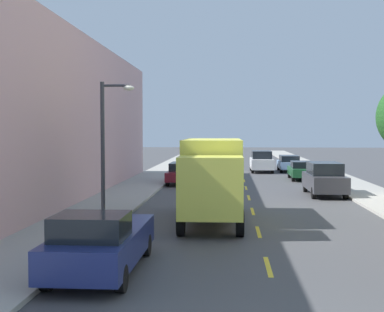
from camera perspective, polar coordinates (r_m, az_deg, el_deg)
The scene contains 13 objects.
ground_plane at distance 37.75m, azimuth 5.75°, elevation -2.98°, with size 160.00×160.00×0.00m, color #424244.
sidewalk_left at distance 36.24m, azimuth -5.47°, elevation -3.11°, with size 3.20×120.00×0.14m, color #99968E.
sidewalk_right at distance 36.66m, azimuth 17.02°, elevation -3.15°, with size 3.20×120.00×0.14m, color #99968E.
lane_centerline_dashes at distance 32.29m, azimuth 6.03°, elevation -3.95°, with size 0.14×47.20×0.01m.
street_lamp at distance 21.01m, azimuth -9.21°, elevation 1.79°, with size 1.35×0.28×5.56m.
delivery_box_truck at distance 21.81m, azimuth 2.21°, elevation -2.11°, with size 2.49×7.54×3.41m.
parked_suv_charcoal at distance 31.55m, azimuth 14.19°, elevation -2.39°, with size 1.96×4.80×1.93m.
parked_wagon_burgundy at distance 37.16m, azimuth -1.13°, elevation -1.81°, with size 1.84×4.71×1.50m.
parked_sedan_teal at distance 57.76m, azimuth 0.78°, elevation -0.22°, with size 1.88×4.53×1.43m.
parked_pickup_navy at distance 14.29m, azimuth -9.88°, elevation -9.21°, with size 2.02×5.31×1.73m.
parked_wagon_sky at distance 49.06m, azimuth 10.47°, elevation -0.74°, with size 1.86×4.72×1.50m.
parked_sedan_forest at distance 41.12m, azimuth 11.83°, elevation -1.50°, with size 1.88×4.53×1.43m.
moving_white_sedan at distance 48.18m, azimuth 7.55°, elevation -0.56°, with size 1.95×4.80×1.93m.
Camera 1 is at (-1.08, -7.55, 3.79)m, focal length 49.11 mm.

